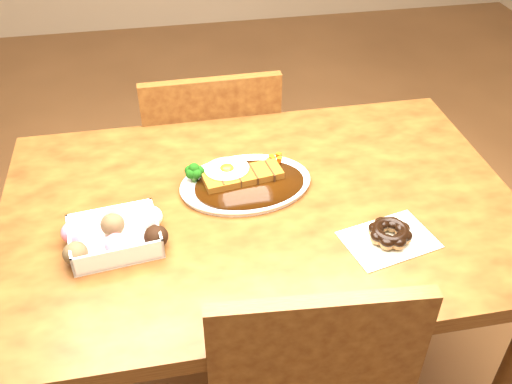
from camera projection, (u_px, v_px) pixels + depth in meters
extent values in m
cube|color=#48210E|center=(261.00, 210.00, 1.34)|extent=(1.20, 0.80, 0.04)
cylinder|color=#48210E|center=(68.00, 254.00, 1.76)|extent=(0.06, 0.06, 0.71)
cylinder|color=#48210E|center=(399.00, 212.00, 1.91)|extent=(0.06, 0.06, 0.71)
cube|color=#48210E|center=(209.00, 169.00, 1.98)|extent=(0.42, 0.42, 0.04)
cylinder|color=#48210E|center=(249.00, 185.00, 2.28)|extent=(0.04, 0.04, 0.41)
cylinder|color=#48210E|center=(163.00, 196.00, 2.22)|extent=(0.04, 0.04, 0.41)
cylinder|color=#48210E|center=(267.00, 243.00, 2.01)|extent=(0.04, 0.04, 0.41)
cylinder|color=#48210E|center=(170.00, 256.00, 1.96)|extent=(0.04, 0.04, 0.41)
cube|color=#48210E|center=(214.00, 141.00, 1.69)|extent=(0.40, 0.03, 0.40)
cube|color=#48210E|center=(316.00, 372.00, 1.06)|extent=(0.40, 0.06, 0.40)
ellipsoid|color=white|center=(246.00, 184.00, 1.38)|extent=(0.33, 0.25, 0.01)
ellipsoid|color=black|center=(250.00, 185.00, 1.36)|extent=(0.28, 0.21, 0.01)
cube|color=#6B380C|center=(243.00, 177.00, 1.37)|extent=(0.20, 0.09, 0.02)
ellipsoid|color=white|center=(227.00, 169.00, 1.37)|extent=(0.11, 0.10, 0.01)
ellipsoid|color=#FFB214|center=(227.00, 169.00, 1.37)|extent=(0.04, 0.04, 0.02)
cube|color=white|center=(115.00, 236.00, 1.20)|extent=(0.20, 0.17, 0.05)
ellipsoid|color=black|center=(75.00, 253.00, 1.16)|extent=(0.05, 0.05, 0.05)
ellipsoid|color=pink|center=(116.00, 245.00, 1.18)|extent=(0.05, 0.05, 0.05)
ellipsoid|color=black|center=(156.00, 236.00, 1.20)|extent=(0.05, 0.05, 0.05)
ellipsoid|color=pink|center=(73.00, 232.00, 1.21)|extent=(0.05, 0.05, 0.05)
ellipsoid|color=black|center=(113.00, 225.00, 1.23)|extent=(0.05, 0.05, 0.05)
ellipsoid|color=beige|center=(151.00, 217.00, 1.25)|extent=(0.05, 0.05, 0.05)
cube|color=silver|center=(389.00, 240.00, 1.23)|extent=(0.22, 0.17, 0.00)
torus|color=olive|center=(390.00, 234.00, 1.22)|extent=(0.11, 0.11, 0.03)
torus|color=black|center=(390.00, 231.00, 1.21)|extent=(0.10, 0.10, 0.02)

